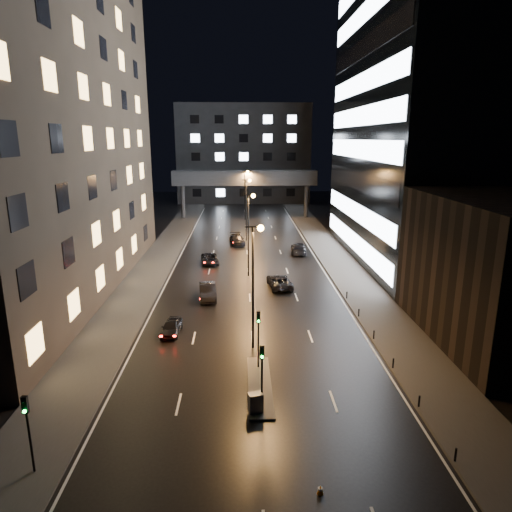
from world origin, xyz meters
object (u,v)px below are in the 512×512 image
object	(u,v)px
car_away_a	(171,327)
car_toward_b	(299,248)
utility_cabinet	(255,403)
car_away_d	(237,240)
car_toward_a	(279,281)
car_away_b	(208,291)
car_away_c	(210,259)

from	to	relation	value
car_away_a	car_toward_b	size ratio (longest dim) A/B	0.69
car_toward_b	utility_cabinet	size ratio (longest dim) A/B	4.37
car_away_d	car_toward_a	bearing A→B (deg)	-84.96
car_toward_a	car_toward_b	bearing A→B (deg)	-111.63
car_away_a	utility_cabinet	bearing A→B (deg)	-57.04
car_toward_b	utility_cabinet	xyz separation A→B (m)	(-7.71, -40.27, -0.02)
car_away_b	car_away_a	bearing A→B (deg)	-112.06
car_toward_a	car_toward_b	xyz separation A→B (m)	(4.15, 15.71, 0.07)
car_away_a	car_away_d	distance (m)	34.94
car_away_a	car_away_d	size ratio (longest dim) A/B	0.72
car_away_d	car_toward_b	size ratio (longest dim) A/B	0.96
car_away_c	car_away_d	xyz separation A→B (m)	(3.65, 11.59, 0.11)
car_away_b	car_away_c	size ratio (longest dim) A/B	1.04
car_away_b	car_away_c	bearing A→B (deg)	86.51
car_away_d	car_toward_b	world-z (taller)	car_toward_b
car_away_a	car_toward_a	bearing A→B (deg)	53.22
car_toward_a	utility_cabinet	bearing A→B (deg)	74.94
car_toward_b	car_away_c	bearing A→B (deg)	27.79
car_toward_b	utility_cabinet	bearing A→B (deg)	84.73
car_away_b	car_toward_a	distance (m)	8.67
car_away_c	car_toward_a	distance (m)	13.58
car_away_b	utility_cabinet	xyz separation A→B (m)	(4.38, -21.07, -0.03)
car_away_c	car_away_b	bearing A→B (deg)	-95.16
car_away_b	car_toward_a	world-z (taller)	car_away_b
car_away_d	car_toward_a	xyz separation A→B (m)	(4.95, -22.09, -0.04)
car_away_a	car_away_b	bearing A→B (deg)	77.53
utility_cabinet	car_toward_b	bearing A→B (deg)	63.60
car_away_b	car_toward_b	world-z (taller)	car_away_b
car_away_c	car_toward_b	world-z (taller)	car_toward_b
car_toward_a	car_toward_b	distance (m)	16.25
car_toward_b	car_away_d	bearing A→B (deg)	-29.41
car_away_c	car_away_d	distance (m)	12.15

